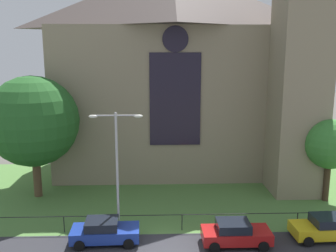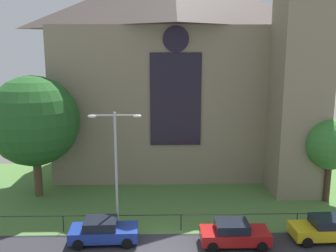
{
  "view_description": "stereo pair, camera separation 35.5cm",
  "coord_description": "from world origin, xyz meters",
  "px_view_note": "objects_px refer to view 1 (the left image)",
  "views": [
    {
      "loc": [
        -0.54,
        -20.16,
        11.6
      ],
      "look_at": [
        0.49,
        8.0,
        6.03
      ],
      "focal_mm": 39.21,
      "sensor_mm": 36.0,
      "label": 1
    },
    {
      "loc": [
        -0.18,
        -20.17,
        11.6
      ],
      "look_at": [
        0.49,
        8.0,
        6.03
      ],
      "focal_mm": 39.21,
      "sensor_mm": 36.0,
      "label": 2
    }
  ],
  "objects_px": {
    "streetlamp_near": "(117,157)",
    "parked_car_blue": "(105,231)",
    "tree_right_near": "(330,144)",
    "tree_left_near": "(33,121)",
    "parked_car_red": "(235,233)",
    "parked_car_yellow": "(326,228)",
    "church_building": "(180,67)"
  },
  "relations": [
    {
      "from": "streetlamp_near",
      "to": "parked_car_blue",
      "type": "height_order",
      "value": "streetlamp_near"
    },
    {
      "from": "tree_right_near",
      "to": "tree_left_near",
      "type": "bearing_deg",
      "value": 175.53
    },
    {
      "from": "parked_car_red",
      "to": "parked_car_yellow",
      "type": "relative_size",
      "value": 0.99
    },
    {
      "from": "tree_left_near",
      "to": "parked_car_red",
      "type": "bearing_deg",
      "value": -29.99
    },
    {
      "from": "tree_right_near",
      "to": "streetlamp_near",
      "type": "height_order",
      "value": "streetlamp_near"
    },
    {
      "from": "church_building",
      "to": "parked_car_blue",
      "type": "relative_size",
      "value": 6.11
    },
    {
      "from": "tree_left_near",
      "to": "streetlamp_near",
      "type": "bearing_deg",
      "value": -42.09
    },
    {
      "from": "tree_left_near",
      "to": "parked_car_blue",
      "type": "relative_size",
      "value": 2.33
    },
    {
      "from": "parked_car_red",
      "to": "parked_car_yellow",
      "type": "distance_m",
      "value": 5.92
    },
    {
      "from": "parked_car_yellow",
      "to": "church_building",
      "type": "bearing_deg",
      "value": -64.14
    },
    {
      "from": "streetlamp_near",
      "to": "parked_car_yellow",
      "type": "bearing_deg",
      "value": -5.86
    },
    {
      "from": "parked_car_red",
      "to": "parked_car_yellow",
      "type": "xyz_separation_m",
      "value": [
        5.9,
        0.5,
        0.0
      ]
    },
    {
      "from": "church_building",
      "to": "parked_car_red",
      "type": "xyz_separation_m",
      "value": [
        2.38,
        -16.12,
        -9.53
      ]
    },
    {
      "from": "church_building",
      "to": "tree_right_near",
      "type": "relative_size",
      "value": 3.92
    },
    {
      "from": "parked_car_red",
      "to": "parked_car_yellow",
      "type": "bearing_deg",
      "value": 5.06
    },
    {
      "from": "church_building",
      "to": "streetlamp_near",
      "type": "xyz_separation_m",
      "value": [
        -4.97,
        -14.26,
        -5.15
      ]
    },
    {
      "from": "tree_left_near",
      "to": "streetlamp_near",
      "type": "relative_size",
      "value": 1.24
    },
    {
      "from": "church_building",
      "to": "parked_car_yellow",
      "type": "bearing_deg",
      "value": -62.08
    },
    {
      "from": "tree_right_near",
      "to": "streetlamp_near",
      "type": "distance_m",
      "value": 16.79
    },
    {
      "from": "church_building",
      "to": "tree_left_near",
      "type": "bearing_deg",
      "value": -147.9
    },
    {
      "from": "tree_left_near",
      "to": "tree_right_near",
      "type": "distance_m",
      "value": 23.51
    },
    {
      "from": "parked_car_yellow",
      "to": "parked_car_red",
      "type": "bearing_deg",
      "value": 2.82
    },
    {
      "from": "tree_right_near",
      "to": "parked_car_blue",
      "type": "distance_m",
      "value": 18.33
    },
    {
      "from": "parked_car_blue",
      "to": "church_building",
      "type": "bearing_deg",
      "value": 67.97
    },
    {
      "from": "tree_right_near",
      "to": "parked_car_yellow",
      "type": "distance_m",
      "value": 7.79
    },
    {
      "from": "streetlamp_near",
      "to": "parked_car_red",
      "type": "distance_m",
      "value": 8.75
    },
    {
      "from": "church_building",
      "to": "tree_left_near",
      "type": "height_order",
      "value": "church_building"
    },
    {
      "from": "streetlamp_near",
      "to": "parked_car_yellow",
      "type": "xyz_separation_m",
      "value": [
        13.24,
        -1.36,
        -4.38
      ]
    },
    {
      "from": "parked_car_blue",
      "to": "parked_car_yellow",
      "type": "height_order",
      "value": "same"
    },
    {
      "from": "tree_right_near",
      "to": "parked_car_red",
      "type": "distance_m",
      "value": 11.64
    },
    {
      "from": "tree_left_near",
      "to": "parked_car_yellow",
      "type": "bearing_deg",
      "value": -21.14
    },
    {
      "from": "tree_right_near",
      "to": "parked_car_red",
      "type": "bearing_deg",
      "value": -142.91
    }
  ]
}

